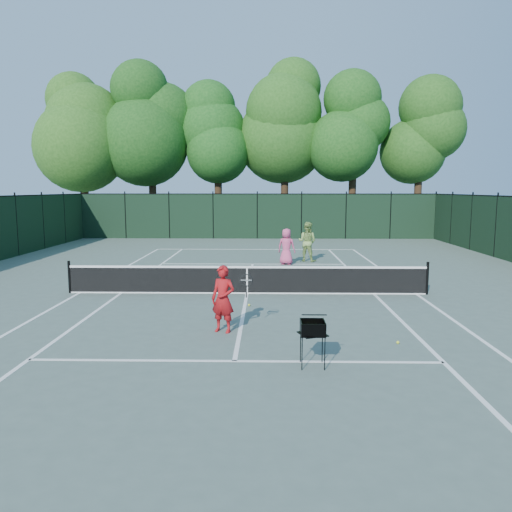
{
  "coord_description": "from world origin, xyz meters",
  "views": [
    {
      "loc": [
        0.62,
        -15.88,
        3.39
      ],
      "look_at": [
        0.27,
        1.0,
        1.1
      ],
      "focal_mm": 35.0,
      "sensor_mm": 36.0,
      "label": 1
    }
  ],
  "objects_px": {
    "player_green": "(307,242)",
    "ball_hopper": "(313,328)",
    "coach": "(223,299)",
    "player_pink": "(286,247)",
    "loose_ball_near_cart": "(398,342)",
    "loose_ball_midcourt": "(249,305)"
  },
  "relations": [
    {
      "from": "player_green",
      "to": "player_pink",
      "type": "bearing_deg",
      "value": 70.91
    },
    {
      "from": "player_pink",
      "to": "loose_ball_midcourt",
      "type": "xyz_separation_m",
      "value": [
        -1.4,
        -8.08,
        -0.78
      ]
    },
    {
      "from": "coach",
      "to": "loose_ball_near_cart",
      "type": "bearing_deg",
      "value": 8.36
    },
    {
      "from": "ball_hopper",
      "to": "loose_ball_midcourt",
      "type": "distance_m",
      "value": 5.14
    },
    {
      "from": "coach",
      "to": "loose_ball_midcourt",
      "type": "relative_size",
      "value": 23.48
    },
    {
      "from": "coach",
      "to": "player_green",
      "type": "xyz_separation_m",
      "value": [
        2.93,
        11.71,
        0.12
      ]
    },
    {
      "from": "coach",
      "to": "player_green",
      "type": "height_order",
      "value": "player_green"
    },
    {
      "from": "loose_ball_near_cart",
      "to": "loose_ball_midcourt",
      "type": "bearing_deg",
      "value": 134.36
    },
    {
      "from": "loose_ball_midcourt",
      "to": "coach",
      "type": "bearing_deg",
      "value": -101.2
    },
    {
      "from": "player_pink",
      "to": "loose_ball_near_cart",
      "type": "bearing_deg",
      "value": 117.86
    },
    {
      "from": "loose_ball_near_cart",
      "to": "loose_ball_midcourt",
      "type": "xyz_separation_m",
      "value": [
        -3.4,
        3.47,
        0.0
      ]
    },
    {
      "from": "ball_hopper",
      "to": "loose_ball_midcourt",
      "type": "height_order",
      "value": "ball_hopper"
    },
    {
      "from": "player_pink",
      "to": "ball_hopper",
      "type": "height_order",
      "value": "player_pink"
    },
    {
      "from": "coach",
      "to": "ball_hopper",
      "type": "bearing_deg",
      "value": -29.52
    },
    {
      "from": "ball_hopper",
      "to": "loose_ball_midcourt",
      "type": "bearing_deg",
      "value": 85.71
    },
    {
      "from": "coach",
      "to": "player_pink",
      "type": "xyz_separation_m",
      "value": [
        1.92,
        10.7,
        0.01
      ]
    },
    {
      "from": "ball_hopper",
      "to": "player_green",
      "type": "bearing_deg",
      "value": 65.75
    },
    {
      "from": "player_pink",
      "to": "player_green",
      "type": "relative_size",
      "value": 0.88
    },
    {
      "from": "player_pink",
      "to": "loose_ball_midcourt",
      "type": "relative_size",
      "value": 23.81
    },
    {
      "from": "ball_hopper",
      "to": "coach",
      "type": "bearing_deg",
      "value": 109.82
    },
    {
      "from": "player_green",
      "to": "ball_hopper",
      "type": "distance_m",
      "value": 14.03
    },
    {
      "from": "ball_hopper",
      "to": "loose_ball_near_cart",
      "type": "bearing_deg",
      "value": 15.31
    }
  ]
}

